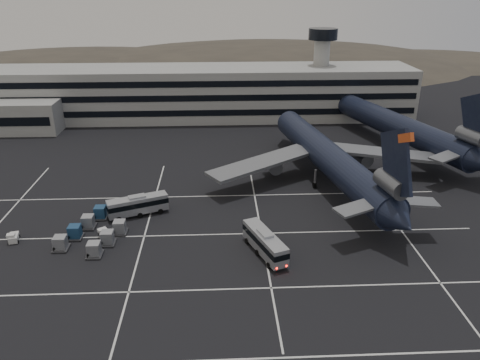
# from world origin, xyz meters

# --- Properties ---
(ground) EXTENTS (260.00, 260.00, 0.00)m
(ground) POSITION_xyz_m (0.00, 0.00, 0.00)
(ground) COLOR black
(ground) RESTS_ON ground
(lane_markings) EXTENTS (90.00, 55.62, 0.01)m
(lane_markings) POSITION_xyz_m (0.95, 0.72, 0.01)
(lane_markings) COLOR silver
(lane_markings) RESTS_ON ground
(terminal) EXTENTS (125.00, 26.00, 24.00)m
(terminal) POSITION_xyz_m (-2.95, 71.14, 6.93)
(terminal) COLOR gray
(terminal) RESTS_ON ground
(hills) EXTENTS (352.00, 180.00, 44.00)m
(hills) POSITION_xyz_m (17.99, 170.00, -12.07)
(hills) COLOR #38332B
(hills) RESTS_ON ground
(trijet_main) EXTENTS (46.77, 57.52, 18.08)m
(trijet_main) POSITION_xyz_m (26.47, 22.75, 5.25)
(trijet_main) COLOR black
(trijet_main) RESTS_ON ground
(trijet_far) EXTENTS (24.75, 56.63, 18.08)m
(trijet_far) POSITION_xyz_m (46.82, 42.79, 5.43)
(trijet_far) COLOR black
(trijet_far) RESTS_ON ground
(bus_near) EXTENTS (5.86, 10.36, 3.60)m
(bus_near) POSITION_xyz_m (11.93, -1.88, 1.97)
(bus_near) COLOR gray
(bus_near) RESTS_ON ground
(bus_far) EXTENTS (10.09, 5.86, 3.51)m
(bus_far) POSITION_xyz_m (-7.94, 11.19, 1.92)
(bus_far) COLOR gray
(bus_far) RESTS_ON ground
(tug_a) EXTENTS (1.88, 2.54, 1.47)m
(tug_a) POSITION_xyz_m (-25.28, 3.38, 0.65)
(tug_a) COLOR silver
(tug_a) RESTS_ON ground
(tug_b) EXTENTS (2.26, 2.47, 1.37)m
(tug_b) POSITION_xyz_m (-12.04, 4.40, 0.61)
(tug_b) COLOR silver
(tug_b) RESTS_ON ground
(uld_cluster) EXTENTS (10.58, 14.62, 2.09)m
(uld_cluster) POSITION_xyz_m (-13.73, 3.99, 1.02)
(uld_cluster) COLOR #2D2D30
(uld_cluster) RESTS_ON ground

